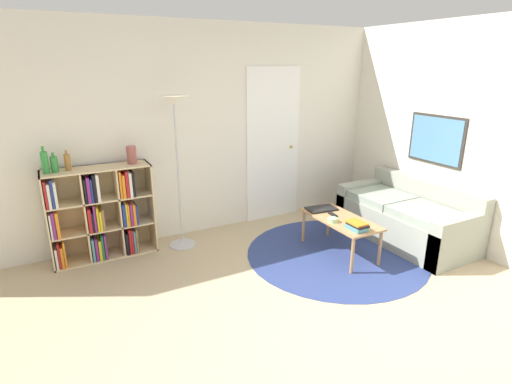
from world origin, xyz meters
The scene contains 16 objects.
ground_plane centered at (0.00, 0.00, 0.00)m, with size 14.00×14.00×0.00m, color tan.
wall_back centered at (0.03, 2.74, 1.29)m, with size 7.55×0.11×2.60m.
wall_right centered at (2.30, 1.36, 1.30)m, with size 0.08×5.71×2.60m.
rug centered at (0.84, 1.31, 0.00)m, with size 2.06×2.06×0.01m.
bookshelf centered at (-1.54, 2.53, 0.52)m, with size 1.11×0.34×1.04m.
floor_lamp centered at (-0.66, 2.38, 1.45)m, with size 0.32×0.32×1.78m.
couch centered at (1.91, 1.25, 0.27)m, with size 0.81×1.66×0.72m.
coffee_table centered at (0.89, 1.32, 0.38)m, with size 0.46×0.98×0.43m.
laptop centered at (0.87, 1.66, 0.44)m, with size 0.37×0.26×0.02m.
bowl centered at (0.74, 1.28, 0.46)m, with size 0.11×0.11×0.05m.
book_stack_on_table centered at (0.82, 0.99, 0.47)m, with size 0.16×0.23×0.08m.
remote centered at (0.87, 1.44, 0.44)m, with size 0.06×0.15×0.02m.
bottle_left centered at (-1.99, 2.51, 1.16)m, with size 0.07×0.07×0.28m.
bottle_middle centered at (-1.91, 2.52, 1.13)m, with size 0.07×0.07×0.21m.
bottle_right centered at (-1.78, 2.54, 1.13)m, with size 0.06×0.06×0.21m.
vase_on_shelf centered at (-1.13, 2.52, 1.14)m, with size 0.11×0.11×0.20m.
Camera 1 is at (-1.95, -1.96, 2.11)m, focal length 28.00 mm.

